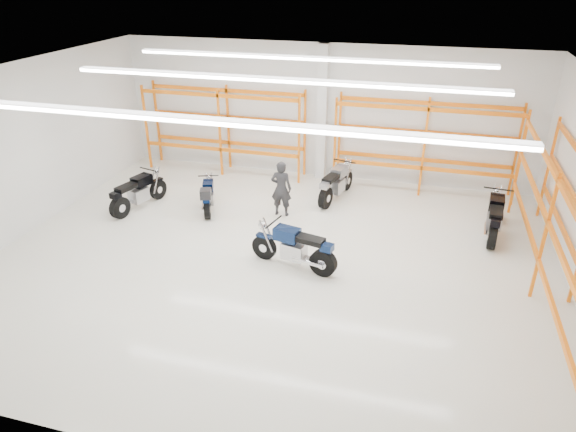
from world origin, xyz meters
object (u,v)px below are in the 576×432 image
(motorcycle_main, at_px, (297,249))
(standing_man, at_px, (281,189))
(motorcycle_back_b, at_px, (208,197))
(motorcycle_back_d, at_px, (494,218))
(motorcycle_back_a, at_px, (136,194))
(motorcycle_back_c, at_px, (335,184))
(structural_column, at_px, (322,114))

(motorcycle_main, bearing_deg, standing_man, 113.24)
(motorcycle_back_b, distance_m, motorcycle_back_d, 8.14)
(motorcycle_back_b, bearing_deg, motorcycle_back_a, -168.42)
(motorcycle_main, xyz_separation_m, motorcycle_back_c, (0.15, 4.24, -0.01))
(motorcycle_back_b, bearing_deg, structural_column, 53.80)
(motorcycle_back_d, bearing_deg, motorcycle_back_c, 165.02)
(motorcycle_main, xyz_separation_m, motorcycle_back_a, (-5.50, 1.96, -0.01))
(motorcycle_back_a, relative_size, structural_column, 0.49)
(motorcycle_back_d, xyz_separation_m, structural_column, (-5.45, 3.03, 1.71))
(structural_column, bearing_deg, motorcycle_main, -83.37)
(motorcycle_main, height_order, motorcycle_back_c, motorcycle_main)
(motorcycle_back_d, xyz_separation_m, standing_man, (-5.94, -0.24, 0.30))
(standing_man, bearing_deg, motorcycle_back_a, 8.66)
(motorcycle_back_a, xyz_separation_m, motorcycle_back_d, (10.26, 1.05, 0.03))
(motorcycle_back_a, xyz_separation_m, motorcycle_back_b, (2.14, 0.44, -0.03))
(motorcycle_main, relative_size, motorcycle_back_a, 1.03)
(motorcycle_back_c, xyz_separation_m, standing_man, (-1.34, -1.47, 0.32))
(motorcycle_main, relative_size, motorcycle_back_b, 1.19)
(standing_man, height_order, structural_column, structural_column)
(motorcycle_back_c, bearing_deg, motorcycle_main, -92.01)
(motorcycle_back_b, relative_size, motorcycle_back_c, 0.85)
(standing_man, distance_m, structural_column, 3.60)
(motorcycle_back_b, height_order, standing_man, standing_man)
(motorcycle_back_b, height_order, motorcycle_back_c, motorcycle_back_c)
(structural_column, bearing_deg, motorcycle_back_b, -126.20)
(motorcycle_back_b, bearing_deg, motorcycle_back_c, 27.62)
(motorcycle_back_b, bearing_deg, motorcycle_back_d, 4.28)
(motorcycle_back_c, relative_size, structural_column, 0.50)
(motorcycle_back_a, relative_size, motorcycle_back_d, 0.94)
(motorcycle_back_b, height_order, motorcycle_back_d, motorcycle_back_d)
(standing_man, relative_size, structural_column, 0.37)
(motorcycle_main, bearing_deg, motorcycle_back_a, 160.37)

